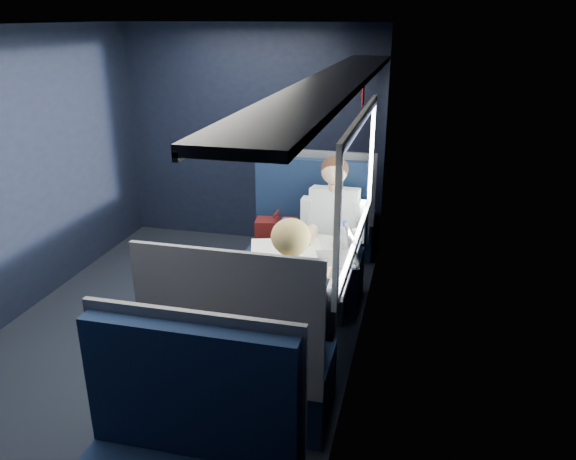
% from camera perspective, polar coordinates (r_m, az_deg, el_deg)
% --- Properties ---
extents(ground, '(2.80, 4.20, 0.01)m').
position_cam_1_polar(ground, '(4.63, -11.05, -10.14)').
color(ground, black).
extents(room_shell, '(3.00, 4.40, 2.40)m').
position_cam_1_polar(room_shell, '(4.07, -12.20, 8.00)').
color(room_shell, black).
rests_on(room_shell, ground).
extents(table, '(0.62, 1.00, 0.74)m').
position_cam_1_polar(table, '(4.02, 1.84, -3.98)').
color(table, '#54565E').
rests_on(table, ground).
extents(seat_bay_near, '(1.04, 0.62, 1.26)m').
position_cam_1_polar(seat_bay_near, '(4.93, 1.68, -2.12)').
color(seat_bay_near, black).
rests_on(seat_bay_near, ground).
extents(seat_bay_far, '(1.04, 0.62, 1.26)m').
position_cam_1_polar(seat_bay_far, '(3.45, -4.37, -13.42)').
color(seat_bay_far, black).
rests_on(seat_bay_far, ground).
extents(seat_row_front, '(1.04, 0.51, 1.16)m').
position_cam_1_polar(seat_row_front, '(5.78, 3.74, 1.24)').
color(seat_row_front, black).
rests_on(seat_row_front, ground).
extents(man, '(0.53, 0.56, 1.32)m').
position_cam_1_polar(man, '(4.62, 4.47, 0.12)').
color(man, black).
rests_on(man, ground).
extents(woman, '(0.53, 0.56, 1.32)m').
position_cam_1_polar(woman, '(3.36, 0.46, -8.04)').
color(woman, black).
rests_on(woman, ground).
extents(papers, '(0.71, 0.87, 0.01)m').
position_cam_1_polar(papers, '(4.00, -0.06, -2.87)').
color(papers, white).
rests_on(papers, table).
extents(laptop, '(0.33, 0.38, 0.24)m').
position_cam_1_polar(laptop, '(3.95, 5.61, -2.32)').
color(laptop, silver).
rests_on(laptop, table).
extents(bottle_small, '(0.06, 0.06, 0.21)m').
position_cam_1_polar(bottle_small, '(4.16, 5.78, -0.64)').
color(bottle_small, silver).
rests_on(bottle_small, table).
extents(cup, '(0.07, 0.07, 0.09)m').
position_cam_1_polar(cup, '(4.33, 6.92, -0.50)').
color(cup, white).
rests_on(cup, table).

